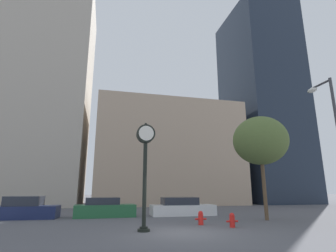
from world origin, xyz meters
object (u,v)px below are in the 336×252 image
Objects in this scene: street_lamp_right at (332,129)px; street_clock at (145,155)px; fire_hydrant_near at (232,220)px; bare_tree at (260,141)px; fire_hydrant_far at (201,218)px; car_navy at (26,209)px; car_white at (182,208)px; car_green at (104,209)px.

street_clock is at bearing 165.42° from street_lamp_right.
fire_hydrant_near is at bearing 3.43° from street_clock.
street_lamp_right is 5.16m from bare_tree.
fire_hydrant_far is at bearing 144.48° from street_lamp_right.
car_navy reaches higher than fire_hydrant_far.
car_navy is at bearing 151.19° from fire_hydrant_far.
fire_hydrant_far is 6.86m from bare_tree.
car_white is (10.76, -0.15, -0.05)m from car_navy.
car_navy is 10.76m from car_white.
bare_tree reaches higher than car_green.
car_green is at bearing 132.69° from fire_hydrant_far.
car_green is at bearing 179.83° from car_white.
fire_hydrant_far is (-1.19, 1.35, 0.01)m from fire_hydrant_near.
fire_hydrant_near is 1.80m from fire_hydrant_far.
car_navy is 11.66m from fire_hydrant_far.
car_navy is at bearing 176.58° from car_green.
street_lamp_right is (5.53, -3.95, 4.42)m from fire_hydrant_far.
car_green is at bearing 2.28° from car_navy.
fire_hydrant_far is at bearing -166.52° from bare_tree.
car_navy is 0.61× the size of bare_tree.
car_navy reaches higher than car_green.
street_clock is 7.06× the size of fire_hydrant_far.
street_lamp_right reaches higher than street_clock.
car_white is at bearing 135.01° from bare_tree.
car_white is 0.71× the size of bare_tree.
street_clock reaches higher than car_green.
street_clock reaches higher than fire_hydrant_near.
car_white is at bearing 95.39° from fire_hydrant_near.
fire_hydrant_far is (5.12, -5.55, -0.20)m from car_green.
fire_hydrant_far is (-0.55, -5.47, -0.19)m from car_white.
street_clock is 8.84m from bare_tree.
street_clock is 0.70× the size of street_lamp_right.
street_clock is 10.37m from car_navy.
car_navy is 5.63× the size of fire_hydrant_far.
fire_hydrant_far is 0.11× the size of bare_tree.
street_clock is 9.30m from street_lamp_right.
fire_hydrant_near is at bearing 149.14° from street_lamp_right.
street_lamp_right reaches higher than car_green.
car_navy is at bearing 179.85° from car_white.
fire_hydrant_near is (6.31, -6.90, -0.21)m from car_green.
fire_hydrant_far is at bearing -49.95° from car_green.
fire_hydrant_far reaches higher than fire_hydrant_near.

